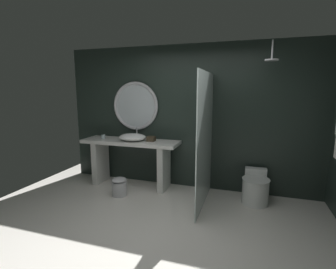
% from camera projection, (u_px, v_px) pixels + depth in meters
% --- Properties ---
extents(ground_plane, '(5.76, 5.76, 0.00)m').
position_uv_depth(ground_plane, '(152.00, 239.00, 3.11)').
color(ground_plane, silver).
extents(back_wall_panel, '(4.80, 0.10, 2.60)m').
position_uv_depth(back_wall_panel, '(189.00, 118.00, 4.66)').
color(back_wall_panel, '#1E2823').
rests_on(back_wall_panel, ground_plane).
extents(vanity_counter, '(1.83, 0.55, 0.88)m').
position_uv_depth(vanity_counter, '(131.00, 155.00, 4.78)').
color(vanity_counter, silver).
rests_on(vanity_counter, ground_plane).
extents(vessel_sink, '(0.51, 0.42, 0.22)m').
position_uv_depth(vessel_sink, '(132.00, 137.00, 4.68)').
color(vessel_sink, white).
rests_on(vessel_sink, vanity_counter).
extents(tumbler_cup, '(0.08, 0.08, 0.08)m').
position_uv_depth(tumbler_cup, '(103.00, 137.00, 4.86)').
color(tumbler_cup, silver).
rests_on(tumbler_cup, vanity_counter).
extents(tissue_box, '(0.14, 0.14, 0.09)m').
position_uv_depth(tissue_box, '(151.00, 139.00, 4.64)').
color(tissue_box, '#3D3323').
rests_on(tissue_box, vanity_counter).
extents(round_wall_mirror, '(0.92, 0.06, 0.92)m').
position_uv_depth(round_wall_mirror, '(135.00, 106.00, 4.86)').
color(round_wall_mirror, '#B7B7BC').
extents(shower_glass_panel, '(0.02, 1.33, 2.07)m').
position_uv_depth(shower_glass_panel, '(205.00, 140.00, 3.91)').
color(shower_glass_panel, silver).
rests_on(shower_glass_panel, ground_plane).
extents(rain_shower_head, '(0.19, 0.19, 0.29)m').
position_uv_depth(rain_shower_head, '(272.00, 58.00, 3.61)').
color(rain_shower_head, '#B7B7BC').
extents(toilet, '(0.43, 0.58, 0.51)m').
position_uv_depth(toilet, '(255.00, 188.00, 4.08)').
color(toilet, white).
rests_on(toilet, ground_plane).
extents(waste_bin, '(0.25, 0.25, 0.32)m').
position_uv_depth(waste_bin, '(119.00, 186.00, 4.37)').
color(waste_bin, '#B7B7BC').
rests_on(waste_bin, ground_plane).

